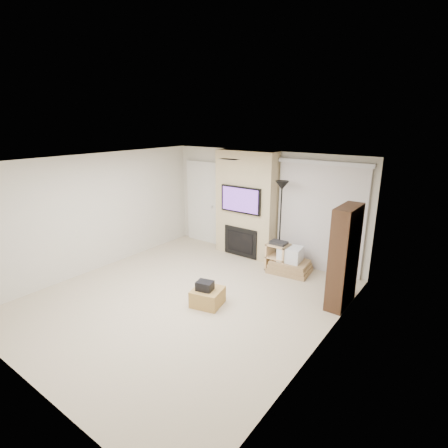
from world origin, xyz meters
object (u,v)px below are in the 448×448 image
Objects in this scene: ottoman at (208,297)px; bookshelf at (344,257)px; av_stand at (278,255)px; floor_lamp at (281,201)px; box_stack at (290,263)px.

bookshelf is (1.88, 1.42, 0.75)m from ottoman.
bookshelf is (1.60, -0.66, 0.55)m from av_stand.
av_stand is (0.28, 2.08, 0.20)m from ottoman.
floor_lamp is at bearing 109.98° from av_stand.
box_stack is 0.51× the size of bookshelf.
ottoman is at bearing -143.03° from bookshelf.
floor_lamp is (0.24, 2.19, 1.38)m from ottoman.
box_stack is at bearing 11.79° from av_stand.
bookshelf is at bearing -25.44° from floor_lamp.
av_stand reaches higher than box_stack.
bookshelf is (1.33, -0.72, 0.68)m from box_stack.
ottoman is 2.60m from floor_lamp.
floor_lamp reaches higher than av_stand.
av_stand is 0.30m from box_stack.
box_stack is at bearing -11.47° from floor_lamp.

